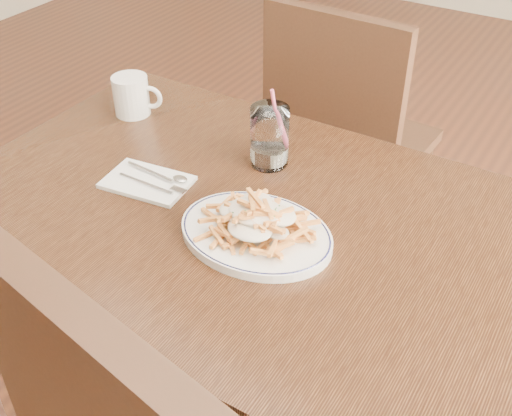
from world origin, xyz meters
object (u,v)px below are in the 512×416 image
Objects in this scene: chair_far at (344,132)px; coffee_mug at (132,96)px; fries_plate at (256,233)px; water_glass at (270,140)px; table at (242,239)px; loaded_fries at (256,216)px.

coffee_mug is at bearing -121.78° from chair_far.
chair_far is 2.63× the size of fries_plate.
water_glass is at bearing -2.99° from coffee_mug.
fries_plate is (0.07, -0.06, 0.09)m from table.
table is 5.26× the size of loaded_fries.
chair_far is 7.68× the size of coffee_mug.
coffee_mug is at bearing 153.35° from loaded_fries.
fries_plate is at bearing -90.00° from loaded_fries.
water_glass is 1.52× the size of coffee_mug.
water_glass is at bearing 115.14° from fries_plate.
loaded_fries is at bearing 90.00° from fries_plate.
water_glass reaches higher than loaded_fries.
coffee_mug is (-0.34, -0.55, 0.27)m from chair_far.
loaded_fries reaches higher than table.
fries_plate reaches higher than table.
coffee_mug is (-0.44, 0.20, 0.13)m from table.
chair_far is at bearing 102.44° from fries_plate.
water_glass is (0.07, -0.57, 0.28)m from chair_far.
coffee_mug is at bearing 177.01° from water_glass.
loaded_fries is (0.18, -0.81, 0.27)m from chair_far.
chair_far is 0.87m from loaded_fries.
fries_plate is 1.92× the size of water_glass.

